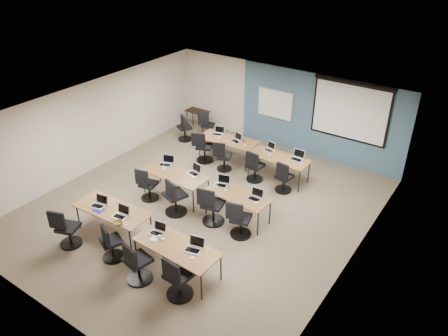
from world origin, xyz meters
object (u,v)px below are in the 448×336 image
Objects in this scene: laptop_11 at (297,157)px; laptop_5 at (195,171)px; task_chair_1 at (111,245)px; laptop_10 at (270,148)px; training_table_back_right at (279,159)px; training_table_back_left at (228,141)px; laptop_0 at (99,203)px; task_chair_6 at (212,208)px; training_table_front_left at (112,210)px; task_chair_11 at (283,179)px; spare_chair_a at (207,127)px; spare_chair_b at (184,130)px; training_table_front_right at (177,248)px; laptop_3 at (194,247)px; task_chair_5 at (174,199)px; task_chair_7 at (239,222)px; task_chair_0 at (66,231)px; laptop_8 at (218,132)px; task_chair_2 at (137,265)px; laptop_9 at (237,139)px; task_chair_10 at (254,169)px; laptop_1 at (121,214)px; task_chair_9 at (223,159)px; whiteboard at (275,104)px; laptop_4 at (167,162)px; laptop_7 at (256,196)px; task_chair_8 at (203,149)px; laptop_6 at (222,183)px; projector_screen at (351,108)px; task_chair_4 at (147,187)px; task_chair_3 at (177,281)px; laptop_2 at (158,230)px; utility_table at (198,114)px; training_table_mid_right at (238,196)px.

laptop_5 is at bearing -127.21° from laptop_11.
laptop_10 is at bearing 103.99° from task_chair_1.
training_table_back_left is at bearing 176.25° from training_table_back_right.
task_chair_6 is at bearing 30.07° from laptop_0.
training_table_front_left is 2.00× the size of task_chair_11.
training_table_back_right is 5.18m from laptop_0.
spare_chair_a is 0.80m from spare_chair_b.
training_table_front_right is 5.48× the size of laptop_3.
task_chair_7 is at bearing 24.07° from task_chair_5.
task_chair_7 reaches higher than spare_chair_a.
laptop_8 is (0.23, 5.75, 0.38)m from task_chair_0.
training_table_back_left is at bearing 62.65° from task_chair_0.
task_chair_2 is 5.73m from laptop_9.
laptop_9 is 1.31m from task_chair_10.
laptop_1 reaches higher than task_chair_9.
whiteboard is at bearing 112.67° from task_chair_1.
laptop_4 is 1.09× the size of laptop_9.
whiteboard reaches higher than training_table_front_left.
laptop_7 is at bearing -78.94° from task_chair_11.
laptop_5 is 3.61m from spare_chair_b.
task_chair_6 reaches higher than task_chair_8.
laptop_5 is 0.95m from laptop_6.
task_chair_10 is (1.06, -0.68, -0.39)m from laptop_9.
laptop_4 reaches higher than training_table_front_right.
projector_screen is 2.45× the size of task_chair_10.
task_chair_2 is at bearing -90.02° from task_chair_8.
task_chair_2 reaches higher than task_chair_9.
training_table_front_left is 1.99× the size of task_chair_4.
laptop_7 is at bearing -31.59° from laptop_9.
task_chair_0 is 2.95× the size of laptop_1.
laptop_5 reaches higher than task_chair_11.
laptop_11 is (-0.10, 5.45, 0.37)m from task_chair_3.
laptop_10 is at bearing 7.19° from task_chair_9.
task_chair_7 is (0.02, 1.68, -0.38)m from laptop_3.
projector_screen reaches higher than laptop_9.
training_table_front_right is at bearing -21.08° from spare_chair_b.
laptop_2 is 4.20m from task_chair_11.
laptop_1 reaches higher than utility_table.
laptop_8 is at bearing -163.83° from laptop_10.
whiteboard is 2.01m from laptop_10.
laptop_9 is at bearing 59.87° from task_chair_0.
laptop_5 is at bearing -92.35° from whiteboard.
laptop_7 is 1.03× the size of laptop_9.
projector_screen is at bearing 6.32° from utility_table.
task_chair_2 reaches higher than laptop_8.
task_chair_2 is 3.32m from laptop_7.
task_chair_5 reaches higher than laptop_1.
task_chair_6 is 3.43× the size of laptop_10.
task_chair_0 is (-2.68, -3.13, -0.27)m from training_table_mid_right.
laptop_7 is at bearing 20.71° from task_chair_6.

